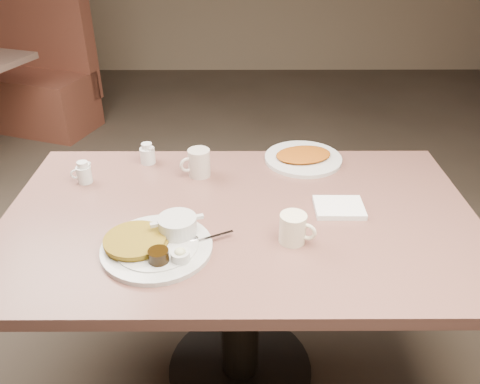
{
  "coord_description": "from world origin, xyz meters",
  "views": [
    {
      "loc": [
        -0.01,
        -1.27,
        1.6
      ],
      "look_at": [
        0.0,
        0.02,
        0.82
      ],
      "focal_mm": 36.12,
      "sensor_mm": 36.0,
      "label": 1
    }
  ],
  "objects_px": {
    "coffee_mug_near": "(294,228)",
    "creamer_right": "(147,154)",
    "main_plate": "(158,241)",
    "hash_plate": "(303,157)",
    "booth_back_left": "(10,77)",
    "creamer_left": "(84,173)",
    "diner_table": "(240,256)",
    "coffee_mug_far": "(198,163)"
  },
  "relations": [
    {
      "from": "coffee_mug_near",
      "to": "coffee_mug_far",
      "type": "bearing_deg",
      "value": 127.09
    },
    {
      "from": "main_plate",
      "to": "coffee_mug_near",
      "type": "relative_size",
      "value": 3.51
    },
    {
      "from": "main_plate",
      "to": "creamer_right",
      "type": "relative_size",
      "value": 5.22
    },
    {
      "from": "hash_plate",
      "to": "booth_back_left",
      "type": "xyz_separation_m",
      "value": [
        -2.05,
        2.09,
        -0.35
      ]
    },
    {
      "from": "coffee_mug_near",
      "to": "creamer_right",
      "type": "height_order",
      "value": "coffee_mug_near"
    },
    {
      "from": "creamer_right",
      "to": "booth_back_left",
      "type": "relative_size",
      "value": 0.04
    },
    {
      "from": "hash_plate",
      "to": "booth_back_left",
      "type": "distance_m",
      "value": 2.95
    },
    {
      "from": "main_plate",
      "to": "coffee_mug_far",
      "type": "bearing_deg",
      "value": 78.51
    },
    {
      "from": "booth_back_left",
      "to": "hash_plate",
      "type": "bearing_deg",
      "value": -45.54
    },
    {
      "from": "creamer_right",
      "to": "coffee_mug_far",
      "type": "bearing_deg",
      "value": -26.22
    },
    {
      "from": "coffee_mug_near",
      "to": "hash_plate",
      "type": "distance_m",
      "value": 0.52
    },
    {
      "from": "diner_table",
      "to": "coffee_mug_far",
      "type": "height_order",
      "value": "coffee_mug_far"
    },
    {
      "from": "diner_table",
      "to": "coffee_mug_far",
      "type": "distance_m",
      "value": 0.37
    },
    {
      "from": "diner_table",
      "to": "creamer_right",
      "type": "bearing_deg",
      "value": 134.45
    },
    {
      "from": "main_plate",
      "to": "hash_plate",
      "type": "height_order",
      "value": "main_plate"
    },
    {
      "from": "coffee_mug_near",
      "to": "creamer_right",
      "type": "xyz_separation_m",
      "value": [
        -0.5,
        0.5,
        -0.01
      ]
    },
    {
      "from": "main_plate",
      "to": "creamer_right",
      "type": "xyz_separation_m",
      "value": [
        -0.11,
        0.52,
        0.01
      ]
    },
    {
      "from": "booth_back_left",
      "to": "main_plate",
      "type": "bearing_deg",
      "value": -59.09
    },
    {
      "from": "coffee_mug_far",
      "to": "booth_back_left",
      "type": "height_order",
      "value": "booth_back_left"
    },
    {
      "from": "main_plate",
      "to": "coffee_mug_near",
      "type": "distance_m",
      "value": 0.39
    },
    {
      "from": "main_plate",
      "to": "hash_plate",
      "type": "bearing_deg",
      "value": 48.56
    },
    {
      "from": "creamer_right",
      "to": "hash_plate",
      "type": "xyz_separation_m",
      "value": [
        0.59,
        0.02,
        -0.02
      ]
    },
    {
      "from": "diner_table",
      "to": "coffee_mug_far",
      "type": "xyz_separation_m",
      "value": [
        -0.15,
        0.26,
        0.22
      ]
    },
    {
      "from": "coffee_mug_far",
      "to": "main_plate",
      "type": "bearing_deg",
      "value": -101.49
    },
    {
      "from": "creamer_right",
      "to": "booth_back_left",
      "type": "distance_m",
      "value": 2.59
    },
    {
      "from": "diner_table",
      "to": "coffee_mug_near",
      "type": "height_order",
      "value": "coffee_mug_near"
    },
    {
      "from": "creamer_left",
      "to": "hash_plate",
      "type": "xyz_separation_m",
      "value": [
        0.79,
        0.16,
        -0.02
      ]
    },
    {
      "from": "main_plate",
      "to": "creamer_right",
      "type": "bearing_deg",
      "value": 102.17
    },
    {
      "from": "hash_plate",
      "to": "booth_back_left",
      "type": "bearing_deg",
      "value": 134.46
    },
    {
      "from": "creamer_right",
      "to": "hash_plate",
      "type": "relative_size",
      "value": 0.22
    },
    {
      "from": "coffee_mug_near",
      "to": "hash_plate",
      "type": "bearing_deg",
      "value": 80.07
    },
    {
      "from": "main_plate",
      "to": "booth_back_left",
      "type": "relative_size",
      "value": 0.23
    },
    {
      "from": "hash_plate",
      "to": "creamer_left",
      "type": "bearing_deg",
      "value": -168.33
    },
    {
      "from": "diner_table",
      "to": "coffee_mug_near",
      "type": "xyz_separation_m",
      "value": [
        0.15,
        -0.14,
        0.22
      ]
    },
    {
      "from": "creamer_left",
      "to": "creamer_right",
      "type": "relative_size",
      "value": 1.0
    },
    {
      "from": "diner_table",
      "to": "creamer_right",
      "type": "xyz_separation_m",
      "value": [
        -0.35,
        0.35,
        0.21
      ]
    },
    {
      "from": "hash_plate",
      "to": "coffee_mug_far",
      "type": "bearing_deg",
      "value": -163.7
    },
    {
      "from": "coffee_mug_near",
      "to": "coffee_mug_far",
      "type": "distance_m",
      "value": 0.5
    },
    {
      "from": "coffee_mug_near",
      "to": "coffee_mug_far",
      "type": "height_order",
      "value": "coffee_mug_far"
    },
    {
      "from": "creamer_left",
      "to": "main_plate",
      "type": "bearing_deg",
      "value": -50.38
    },
    {
      "from": "creamer_left",
      "to": "coffee_mug_near",
      "type": "bearing_deg",
      "value": -26.51
    },
    {
      "from": "creamer_left",
      "to": "creamer_right",
      "type": "distance_m",
      "value": 0.25
    }
  ]
}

